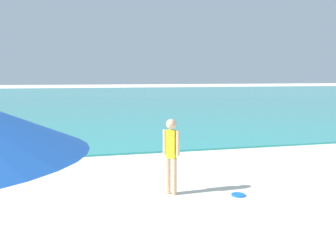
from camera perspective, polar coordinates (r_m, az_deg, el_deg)
The scene contains 3 objects.
water at distance 40.06m, azimuth -10.64°, elevation 4.92°, with size 160.00×60.00×0.06m, color teal.
person_standing at distance 6.66m, azimuth 0.55°, elevation -4.41°, with size 0.30×0.24×1.52m.
frisbee at distance 6.97m, azimuth 11.77°, elevation -11.30°, with size 0.28×0.28×0.03m, color blue.
Camera 1 is at (-2.09, 0.48, 2.34)m, focal length 36.16 mm.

